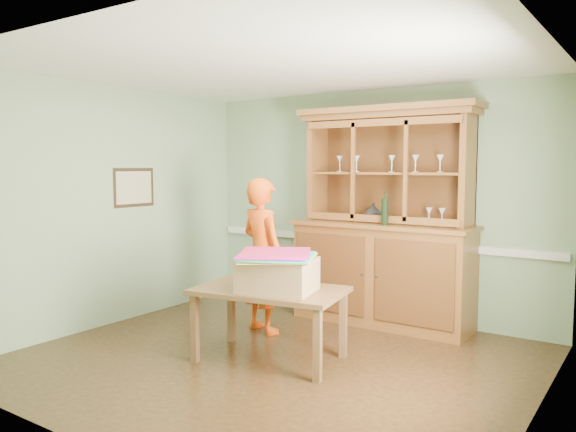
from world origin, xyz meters
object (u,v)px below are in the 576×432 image
Objects in this scene: cardboard_box at (278,275)px; person at (263,255)px; china_hutch at (383,249)px; dining_table at (270,297)px.

person is (-0.74, 0.76, 0.01)m from cardboard_box.
dining_table is (-0.34, -1.73, -0.26)m from china_hutch.
dining_table is at bearing 147.64° from person.
cardboard_box reaches higher than dining_table.
cardboard_box is 0.38× the size of person.
china_hutch is at bearing 68.82° from dining_table.
cardboard_box is (-0.20, -1.80, -0.04)m from china_hutch.
china_hutch is 1.40m from person.
dining_table is at bearing -101.14° from china_hutch.
china_hutch is 1.67× the size of dining_table.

